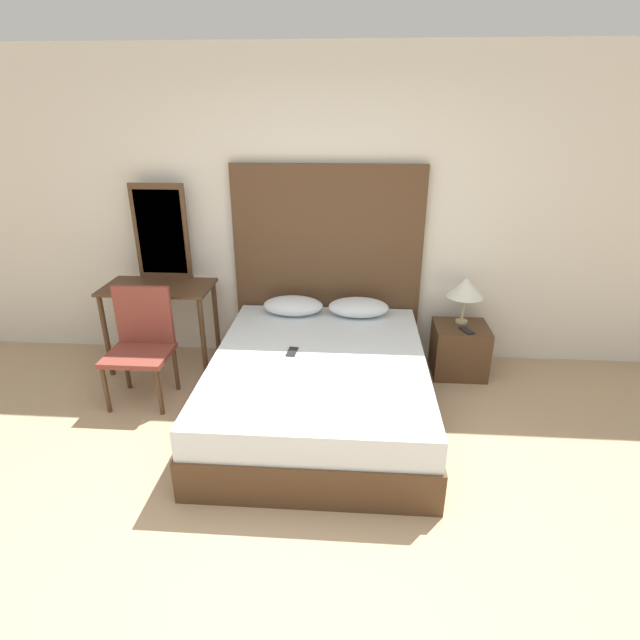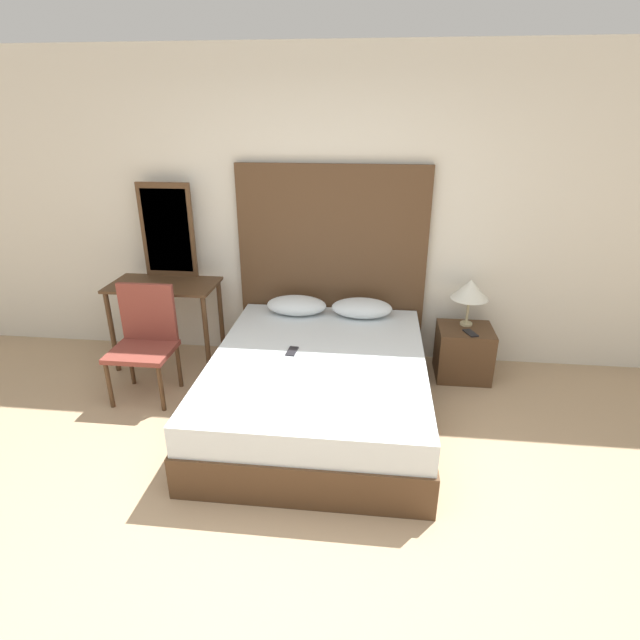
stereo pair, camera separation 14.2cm
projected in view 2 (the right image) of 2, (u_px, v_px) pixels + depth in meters
name	position (u px, v px, depth m)	size (l,w,h in m)	color
ground_plane	(267.00, 551.00, 2.69)	(16.00, 16.00, 0.00)	tan
wall_back	(319.00, 213.00, 4.40)	(10.00, 0.06, 2.70)	silver
bed	(319.00, 386.00, 3.80)	(1.60, 2.03, 0.51)	#4C331E
headboard	(332.00, 266.00, 4.50)	(1.68, 0.05, 1.78)	#4C331E
pillow_left	(297.00, 305.00, 4.44)	(0.53, 0.32, 0.16)	silver
pillow_right	(362.00, 308.00, 4.38)	(0.53, 0.32, 0.16)	silver
phone_on_bed	(292.00, 351.00, 3.77)	(0.08, 0.16, 0.01)	#232328
nightstand	(463.00, 352.00, 4.38)	(0.46, 0.41, 0.46)	#4C331E
table_lamp	(470.00, 290.00, 4.24)	(0.32, 0.32, 0.41)	tan
phone_on_nightstand	(470.00, 333.00, 4.19)	(0.12, 0.17, 0.01)	black
vanity_desk	(165.00, 298.00, 4.46)	(0.94, 0.51, 0.78)	#4C331E
vanity_mirror	(167.00, 231.00, 4.45)	(0.48, 0.03, 0.84)	#4C331E
chair	(145.00, 336.00, 4.03)	(0.49, 0.43, 0.92)	brown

